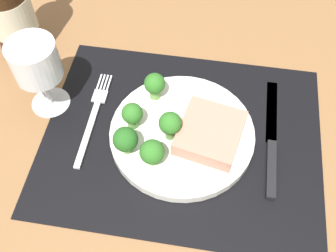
{
  "coord_description": "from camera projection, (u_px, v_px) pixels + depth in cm",
  "views": [
    {
      "loc": [
        3.35,
        -35.17,
        55.63
      ],
      "look_at": [
        -2.39,
        0.63,
        1.9
      ],
      "focal_mm": 43.04,
      "sensor_mm": 36.0,
      "label": 1
    }
  ],
  "objects": [
    {
      "name": "broccoli_front_edge",
      "position": [
        133.0,
        113.0,
        0.63
      ],
      "size": [
        3.36,
        3.36,
        4.79
      ],
      "color": "#5B8942",
      "rests_on": "plate"
    },
    {
      "name": "steak",
      "position": [
        210.0,
        133.0,
        0.62
      ],
      "size": [
        11.17,
        11.78,
        2.7
      ],
      "primitive_type": "cube",
      "rotation": [
        0.0,
        0.0,
        -0.2
      ],
      "color": "tan",
      "rests_on": "plate"
    },
    {
      "name": "broccoli_center",
      "position": [
        125.0,
        140.0,
        0.6
      ],
      "size": [
        3.83,
        3.83,
        5.29
      ],
      "color": "#6B994C",
      "rests_on": "plate"
    },
    {
      "name": "plate",
      "position": [
        182.0,
        134.0,
        0.65
      ],
      "size": [
        23.26,
        23.26,
        1.6
      ],
      "primitive_type": "cylinder",
      "color": "silver",
      "rests_on": "placemat"
    },
    {
      "name": "wine_glass",
      "position": [
        36.0,
        64.0,
        0.62
      ],
      "size": [
        7.57,
        7.57,
        13.69
      ],
      "color": "silver",
      "rests_on": "ground_plane"
    },
    {
      "name": "wine_bottle",
      "position": [
        7.0,
        6.0,
        0.68
      ],
      "size": [
        7.91,
        7.91,
        29.7
      ],
      "color": "#331E0F",
      "rests_on": "ground_plane"
    },
    {
      "name": "broccoli_near_steak",
      "position": [
        170.0,
        124.0,
        0.61
      ],
      "size": [
        3.55,
        3.55,
        5.42
      ],
      "color": "#5B8942",
      "rests_on": "plate"
    },
    {
      "name": "broccoli_back_left",
      "position": [
        152.0,
        152.0,
        0.59
      ],
      "size": [
        3.75,
        3.75,
        5.02
      ],
      "color": "#6B994C",
      "rests_on": "plate"
    },
    {
      "name": "fork",
      "position": [
        93.0,
        117.0,
        0.68
      ],
      "size": [
        2.4,
        19.2,
        0.5
      ],
      "rotation": [
        0.0,
        0.0,
        -0.02
      ],
      "color": "silver",
      "rests_on": "placemat"
    },
    {
      "name": "knife",
      "position": [
        272.0,
        145.0,
        0.64
      ],
      "size": [
        1.8,
        23.0,
        0.8
      ],
      "rotation": [
        0.0,
        0.0,
        0.01
      ],
      "color": "black",
      "rests_on": "placemat"
    },
    {
      "name": "placemat",
      "position": [
        182.0,
        137.0,
        0.66
      ],
      "size": [
        44.88,
        35.52,
        0.3
      ],
      "primitive_type": "cube",
      "color": "black",
      "rests_on": "ground_plane"
    },
    {
      "name": "ground_plane",
      "position": [
        182.0,
        142.0,
        0.67
      ],
      "size": [
        140.0,
        110.0,
        3.0
      ],
      "primitive_type": "cube",
      "color": "brown"
    },
    {
      "name": "broccoli_near_fork",
      "position": [
        155.0,
        85.0,
        0.66
      ],
      "size": [
        3.5,
        3.5,
        5.12
      ],
      "color": "#6B994C",
      "rests_on": "plate"
    }
  ]
}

